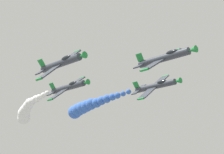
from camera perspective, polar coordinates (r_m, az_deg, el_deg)
airplane_lead at (r=57.93m, az=7.66°, el=2.82°), size 8.30×10.35×5.37m
airplane_left_inner at (r=72.02m, az=6.43°, el=-1.29°), size 7.80×10.35×6.10m
smoke_trail_left_inner at (r=85.92m, az=-3.82°, el=-4.37°), size 3.51×19.84×3.60m
airplane_right_inner at (r=60.00m, az=-7.45°, el=2.04°), size 7.50×10.35×6.48m
airplane_left_outer at (r=73.16m, az=-6.38°, el=-1.48°), size 7.87×10.35×6.02m
smoke_trail_left_outer at (r=92.25m, az=-12.48°, el=-4.95°), size 8.79×21.02×3.99m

